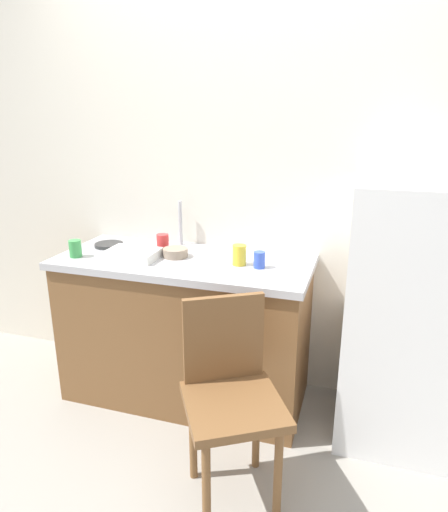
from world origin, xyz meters
TOP-DOWN VIEW (x-y plane):
  - ground_plane at (0.00, 0.00)m, footprint 8.00×8.00m
  - back_wall at (0.00, 1.00)m, footprint 4.80×0.10m
  - cabinet_base at (-0.28, 0.65)m, footprint 1.38×0.60m
  - countertop at (-0.28, 0.65)m, footprint 1.42×0.64m
  - faucet at (-0.40, 0.90)m, footprint 0.02×0.02m
  - refrigerator at (0.91, 0.66)m, footprint 0.61×0.58m
  - chair at (0.18, 0.03)m, footprint 0.55×0.55m
  - dish_tray at (-0.55, 0.56)m, footprint 0.28×0.20m
  - terracotta_bowl at (-0.33, 0.65)m, footprint 0.14×0.14m
  - hotplate at (-0.80, 0.73)m, footprint 0.17×0.17m
  - cup_blue at (0.16, 0.61)m, footprint 0.06×0.06m
  - cup_yellow at (0.05, 0.63)m, footprint 0.07×0.07m
  - cup_red at (-0.44, 0.73)m, footprint 0.07×0.07m
  - cup_green at (-0.87, 0.49)m, footprint 0.07×0.07m

SIDE VIEW (x-z plane):
  - ground_plane at x=0.00m, z-range 0.00..0.00m
  - cabinet_base at x=-0.28m, z-range 0.00..0.83m
  - chair at x=0.18m, z-range 0.05..0.94m
  - refrigerator at x=0.91m, z-range 0.00..1.34m
  - countertop at x=-0.28m, z-range 0.83..0.87m
  - hotplate at x=-0.80m, z-range 0.87..0.89m
  - terracotta_bowl at x=-0.33m, z-range 0.87..0.92m
  - dish_tray at x=-0.55m, z-range 0.87..0.92m
  - cup_blue at x=0.16m, z-range 0.87..0.95m
  - cup_green at x=-0.87m, z-range 0.87..0.96m
  - cup_red at x=-0.44m, z-range 0.87..0.97m
  - cup_yellow at x=0.05m, z-range 0.87..0.98m
  - faucet at x=-0.40m, z-range 0.87..1.14m
  - back_wall at x=0.00m, z-range 0.00..2.57m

